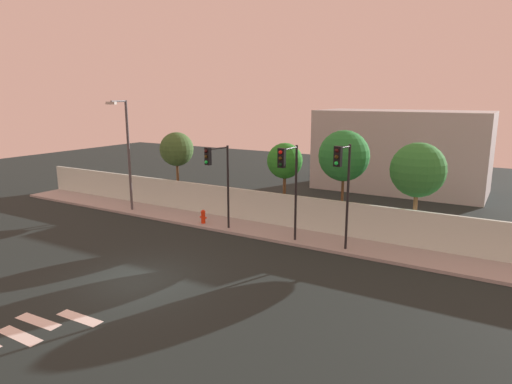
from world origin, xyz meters
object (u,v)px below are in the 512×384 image
traffic_light_left (288,174)px  roadside_tree_midleft (285,161)px  fire_hydrant (203,216)px  street_lamp_curbside (126,147)px  roadside_tree_rightmost (418,170)px  roadside_tree_midright (344,156)px  traffic_light_right (343,176)px  traffic_light_center (217,170)px  roadside_tree_leftmost (177,149)px

traffic_light_left → roadside_tree_midleft: (-2.09, 3.68, -0.01)m
traffic_light_left → fire_hydrant: size_ratio=6.10×
street_lamp_curbside → roadside_tree_rightmost: size_ratio=1.35×
roadside_tree_midright → traffic_light_right: bearing=-70.7°
roadside_tree_midright → traffic_light_left: bearing=-110.7°
fire_hydrant → roadside_tree_midright: 8.54m
traffic_light_center → roadside_tree_leftmost: 6.86m
traffic_light_right → roadside_tree_midleft: 5.81m
street_lamp_curbside → roadside_tree_rightmost: bearing=9.7°
traffic_light_left → roadside_tree_rightmost: size_ratio=0.94×
traffic_light_right → street_lamp_curbside: (-14.19, 0.55, 0.40)m
traffic_light_right → roadside_tree_midright: size_ratio=0.90×
street_lamp_curbside → traffic_light_right: bearing=-2.2°
roadside_tree_midleft → roadside_tree_rightmost: bearing=0.0°
traffic_light_right → roadside_tree_leftmost: size_ratio=1.00×
traffic_light_center → roadside_tree_rightmost: size_ratio=0.89×
traffic_light_left → roadside_tree_rightmost: bearing=35.4°
roadside_tree_midleft → fire_hydrant: bearing=-142.4°
roadside_tree_leftmost → roadside_tree_rightmost: 15.23m
traffic_light_right → roadside_tree_leftmost: (-12.65, 3.43, 0.07)m
fire_hydrant → roadside_tree_rightmost: (10.97, 2.85, 3.17)m
roadside_tree_leftmost → roadside_tree_midleft: (7.96, 0.00, -0.19)m
roadside_tree_midright → roadside_tree_midleft: bearing=180.0°
traffic_light_left → traffic_light_right: traffic_light_right is taller
fire_hydrant → roadside_tree_midright: size_ratio=0.14×
roadside_tree_leftmost → traffic_light_left: bearing=-20.1°
roadside_tree_rightmost → street_lamp_curbside: bearing=-170.3°
roadside_tree_leftmost → roadside_tree_rightmost: roadside_tree_rightmost is taller
fire_hydrant → roadside_tree_midleft: size_ratio=0.17×
traffic_light_center → roadside_tree_leftmost: size_ratio=0.92×
traffic_light_center → fire_hydrant: (-1.58, 0.74, -2.91)m
traffic_light_center → street_lamp_curbside: bearing=174.4°
traffic_light_left → traffic_light_center: bearing=178.8°
roadside_tree_midright → fire_hydrant: bearing=-158.4°
traffic_light_left → traffic_light_center: size_ratio=1.05×
roadside_tree_midright → roadside_tree_rightmost: bearing=0.0°
traffic_light_left → roadside_tree_leftmost: bearing=159.9°
roadside_tree_midleft → roadside_tree_midright: size_ratio=0.85×
roadside_tree_midright → traffic_light_center: bearing=-147.4°
traffic_light_center → traffic_light_right: (6.81, 0.16, 0.28)m
roadside_tree_midright → roadside_tree_rightmost: size_ratio=1.09×
traffic_light_left → roadside_tree_midleft: bearing=119.6°
traffic_light_left → roadside_tree_midright: roadside_tree_midright is taller
street_lamp_curbside → roadside_tree_rightmost: street_lamp_curbside is taller
traffic_light_center → street_lamp_curbside: size_ratio=0.66×
street_lamp_curbside → roadside_tree_midright: street_lamp_curbside is taller
roadside_tree_midleft → street_lamp_curbside: bearing=-163.2°
traffic_light_right → roadside_tree_midleft: bearing=143.8°
traffic_light_left → roadside_tree_midleft: traffic_light_left is taller
traffic_light_left → fire_hydrant: (-5.80, 0.83, -3.09)m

